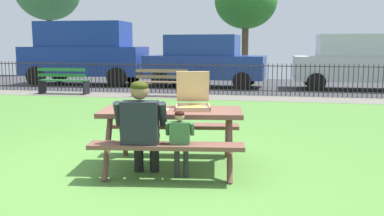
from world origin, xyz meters
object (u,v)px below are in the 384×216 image
(parked_car_left, at_px, (205,60))
(parked_car_center, at_px, (358,61))
(park_bench_left, at_px, (63,81))
(far_tree_midleft, at_px, (246,1))
(pizza_box_open, at_px, (193,102))
(child_at_table, at_px, (180,138))
(picnic_table_foreground, at_px, (171,123))
(park_bench_center, at_px, (163,83))
(parked_car_far_left, at_px, (85,52))
(adult_at_table, at_px, (141,126))
(pizza_slice_on_table, at_px, (162,108))

(parked_car_left, xyz_separation_m, parked_car_center, (5.42, -0.00, 0.00))
(park_bench_left, xyz_separation_m, far_tree_midleft, (5.24, 8.47, 3.25))
(pizza_box_open, xyz_separation_m, child_at_table, (-0.03, -0.65, -0.35))
(parked_car_center, bearing_deg, picnic_table_foreground, -111.91)
(child_at_table, distance_m, parked_car_left, 10.97)
(park_bench_center, distance_m, parked_car_far_left, 5.10)
(picnic_table_foreground, bearing_deg, child_at_table, -65.73)
(parked_car_center, bearing_deg, parked_car_left, 179.98)
(pizza_box_open, distance_m, adult_at_table, 0.86)
(picnic_table_foreground, bearing_deg, parked_car_center, 68.09)
(pizza_box_open, xyz_separation_m, adult_at_table, (-0.48, -0.69, -0.21))
(pizza_slice_on_table, relative_size, far_tree_midleft, 0.06)
(park_bench_center, xyz_separation_m, parked_car_far_left, (-3.97, 3.07, 0.89))
(parked_car_far_left, xyz_separation_m, parked_car_left, (4.78, 0.00, -0.30))
(pizza_box_open, relative_size, parked_car_center, 0.13)
(pizza_slice_on_table, distance_m, parked_car_far_left, 11.84)
(park_bench_left, distance_m, parked_car_far_left, 3.26)
(parked_car_center, relative_size, far_tree_midleft, 0.87)
(picnic_table_foreground, height_order, park_bench_center, park_bench_center)
(pizza_slice_on_table, relative_size, parked_car_left, 0.07)
(parked_car_left, height_order, parked_car_center, same)
(parked_car_left, distance_m, parked_car_center, 5.42)
(parked_car_center, distance_m, far_tree_midleft, 7.40)
(pizza_slice_on_table, bearing_deg, parked_car_left, 96.19)
(picnic_table_foreground, xyz_separation_m, pizza_box_open, (0.25, 0.15, 0.27))
(parked_car_far_left, bearing_deg, park_bench_center, -37.68)
(pizza_box_open, height_order, parked_car_far_left, parked_car_far_left)
(adult_at_table, relative_size, parked_car_far_left, 0.25)
(pizza_slice_on_table, height_order, parked_car_center, parked_car_center)
(adult_at_table, height_order, parked_car_center, parked_car_center)
(picnic_table_foreground, bearing_deg, park_bench_left, 126.43)
(adult_at_table, relative_size, park_bench_left, 0.74)
(child_at_table, bearing_deg, far_tree_midleft, 91.27)
(park_bench_left, distance_m, park_bench_center, 3.31)
(pizza_slice_on_table, height_order, park_bench_center, park_bench_center)
(picnic_table_foreground, height_order, parked_car_center, parked_car_center)
(parked_car_far_left, relative_size, parked_car_center, 1.08)
(picnic_table_foreground, relative_size, parked_car_center, 0.45)
(pizza_slice_on_table, relative_size, park_bench_left, 0.19)
(park_bench_center, distance_m, parked_car_center, 6.97)
(picnic_table_foreground, bearing_deg, pizza_slice_on_table, 147.17)
(picnic_table_foreground, relative_size, far_tree_midleft, 0.39)
(pizza_box_open, relative_size, pizza_slice_on_table, 1.96)
(child_at_table, relative_size, park_bench_left, 0.53)
(park_bench_left, bearing_deg, parked_car_far_left, 102.23)
(adult_at_table, bearing_deg, park_bench_left, 123.34)
(park_bench_center, height_order, parked_car_left, parked_car_left)
(pizza_slice_on_table, distance_m, park_bench_left, 8.90)
(pizza_box_open, height_order, park_bench_left, pizza_box_open)
(parked_car_far_left, distance_m, parked_car_center, 10.21)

